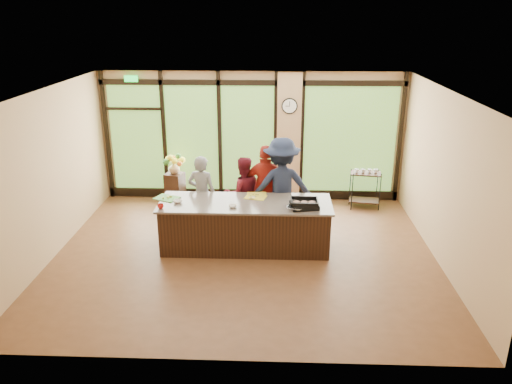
# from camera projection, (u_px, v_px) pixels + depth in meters

# --- Properties ---
(floor) EXTENTS (7.00, 7.00, 0.00)m
(floor) POSITION_uv_depth(u_px,v_px,m) (245.00, 254.00, 9.28)
(floor) COLOR brown
(floor) RESTS_ON ground
(ceiling) EXTENTS (7.00, 7.00, 0.00)m
(ceiling) POSITION_uv_depth(u_px,v_px,m) (243.00, 92.00, 8.25)
(ceiling) COLOR white
(ceiling) RESTS_ON back_wall
(back_wall) EXTENTS (7.00, 0.00, 7.00)m
(back_wall) POSITION_uv_depth(u_px,v_px,m) (252.00, 137.00, 11.58)
(back_wall) COLOR tan
(back_wall) RESTS_ON floor
(left_wall) EXTENTS (0.00, 6.00, 6.00)m
(left_wall) POSITION_uv_depth(u_px,v_px,m) (48.00, 175.00, 8.90)
(left_wall) COLOR tan
(left_wall) RESTS_ON floor
(right_wall) EXTENTS (0.00, 6.00, 6.00)m
(right_wall) POSITION_uv_depth(u_px,v_px,m) (445.00, 180.00, 8.63)
(right_wall) COLOR tan
(right_wall) RESTS_ON floor
(window_wall) EXTENTS (6.90, 0.12, 3.00)m
(window_wall) POSITION_uv_depth(u_px,v_px,m) (259.00, 142.00, 11.57)
(window_wall) COLOR tan
(window_wall) RESTS_ON floor
(island_base) EXTENTS (3.10, 1.00, 0.88)m
(island_base) POSITION_uv_depth(u_px,v_px,m) (245.00, 226.00, 9.41)
(island_base) COLOR black
(island_base) RESTS_ON floor
(countertop) EXTENTS (3.20, 1.10, 0.04)m
(countertop) POSITION_uv_depth(u_px,v_px,m) (245.00, 203.00, 9.25)
(countertop) COLOR #70675D
(countertop) RESTS_ON island_base
(wall_clock) EXTENTS (0.36, 0.04, 0.36)m
(wall_clock) POSITION_uv_depth(u_px,v_px,m) (290.00, 106.00, 11.16)
(wall_clock) COLOR black
(wall_clock) RESTS_ON window_wall
(cook_left) EXTENTS (0.66, 0.51, 1.61)m
(cook_left) POSITION_uv_depth(u_px,v_px,m) (202.00, 195.00, 9.96)
(cook_left) COLOR slate
(cook_left) RESTS_ON floor
(cook_midleft) EXTENTS (0.88, 0.76, 1.55)m
(cook_midleft) POSITION_uv_depth(u_px,v_px,m) (243.00, 194.00, 10.10)
(cook_midleft) COLOR maroon
(cook_midleft) RESTS_ON floor
(cook_midright) EXTENTS (1.10, 0.59, 1.78)m
(cook_midright) POSITION_uv_depth(u_px,v_px,m) (266.00, 189.00, 10.04)
(cook_midright) COLOR #A12518
(cook_midright) RESTS_ON floor
(cook_right) EXTENTS (1.36, 0.91, 1.97)m
(cook_right) POSITION_uv_depth(u_px,v_px,m) (281.00, 186.00, 9.90)
(cook_right) COLOR #1B233C
(cook_right) RESTS_ON floor
(roasting_pan) EXTENTS (0.55, 0.46, 0.09)m
(roasting_pan) POSITION_uv_depth(u_px,v_px,m) (304.00, 205.00, 8.98)
(roasting_pan) COLOR black
(roasting_pan) RESTS_ON countertop
(mixing_bowl) EXTENTS (0.39, 0.39, 0.07)m
(mixing_bowl) POSITION_uv_depth(u_px,v_px,m) (296.00, 208.00, 8.88)
(mixing_bowl) COLOR silver
(mixing_bowl) RESTS_ON countertop
(cutting_board_left) EXTENTS (0.53, 0.47, 0.01)m
(cutting_board_left) POSITION_uv_depth(u_px,v_px,m) (167.00, 198.00, 9.44)
(cutting_board_left) COLOR #469536
(cutting_board_left) RESTS_ON countertop
(cutting_board_center) EXTENTS (0.45, 0.38, 0.01)m
(cutting_board_center) POSITION_uv_depth(u_px,v_px,m) (256.00, 197.00, 9.48)
(cutting_board_center) COLOR yellow
(cutting_board_center) RESTS_ON countertop
(cutting_board_right) EXTENTS (0.39, 0.30, 0.01)m
(cutting_board_right) POSITION_uv_depth(u_px,v_px,m) (257.00, 195.00, 9.61)
(cutting_board_right) COLOR yellow
(cutting_board_right) RESTS_ON countertop
(prep_bowl_near) EXTENTS (0.21, 0.21, 0.05)m
(prep_bowl_near) POSITION_uv_depth(u_px,v_px,m) (178.00, 201.00, 9.21)
(prep_bowl_near) COLOR white
(prep_bowl_near) RESTS_ON countertop
(prep_bowl_mid) EXTENTS (0.17, 0.17, 0.05)m
(prep_bowl_mid) POSITION_uv_depth(u_px,v_px,m) (233.00, 206.00, 9.00)
(prep_bowl_mid) COLOR white
(prep_bowl_mid) RESTS_ON countertop
(prep_bowl_far) EXTENTS (0.13, 0.13, 0.03)m
(prep_bowl_far) POSITION_uv_depth(u_px,v_px,m) (252.00, 198.00, 9.41)
(prep_bowl_far) COLOR white
(prep_bowl_far) RESTS_ON countertop
(red_ramekin) EXTENTS (0.12, 0.12, 0.09)m
(red_ramekin) POSITION_uv_depth(u_px,v_px,m) (161.00, 206.00, 8.93)
(red_ramekin) COLOR #A41410
(red_ramekin) RESTS_ON countertop
(flower_stand) EXTENTS (0.47, 0.47, 0.76)m
(flower_stand) POSITION_uv_depth(u_px,v_px,m) (175.00, 189.00, 11.53)
(flower_stand) COLOR black
(flower_stand) RESTS_ON floor
(flower_vase) EXTENTS (0.32, 0.32, 0.27)m
(flower_vase) POSITION_uv_depth(u_px,v_px,m) (174.00, 168.00, 11.35)
(flower_vase) COLOR #977A52
(flower_vase) RESTS_ON flower_stand
(bar_cart) EXTENTS (0.73, 0.48, 0.92)m
(bar_cart) POSITION_uv_depth(u_px,v_px,m) (365.00, 185.00, 11.29)
(bar_cart) COLOR black
(bar_cart) RESTS_ON floor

